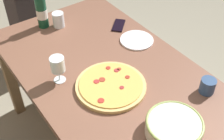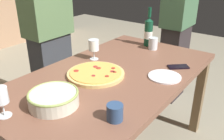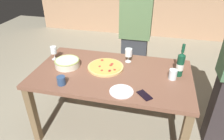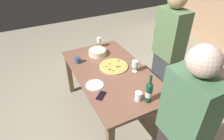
{
  "view_description": "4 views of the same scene",
  "coord_description": "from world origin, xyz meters",
  "px_view_note": "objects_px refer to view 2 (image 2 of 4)",
  "views": [
    {
      "loc": [
        -1.02,
        0.73,
        1.9
      ],
      "look_at": [
        0.0,
        0.0,
        0.78
      ],
      "focal_mm": 48.5,
      "sensor_mm": 36.0,
      "label": 1
    },
    {
      "loc": [
        -1.18,
        -0.89,
        1.45
      ],
      "look_at": [
        0.0,
        0.0,
        0.78
      ],
      "focal_mm": 38.96,
      "sensor_mm": 36.0,
      "label": 2
    },
    {
      "loc": [
        0.42,
        -1.75,
        1.83
      ],
      "look_at": [
        0.0,
        0.0,
        0.78
      ],
      "focal_mm": 32.77,
      "sensor_mm": 36.0,
      "label": 3
    },
    {
      "loc": [
        1.87,
        -0.94,
        2.22
      ],
      "look_at": [
        0.0,
        0.0,
        0.78
      ],
      "focal_mm": 31.64,
      "sensor_mm": 36.0,
      "label": 4
    }
  ],
  "objects_px": {
    "wine_bottle": "(148,32)",
    "side_plate": "(165,77)",
    "cell_phone": "(178,67)",
    "cup_amber": "(115,112)",
    "wine_glass_by_bottle": "(94,46)",
    "wine_glass_near_pizza": "(1,96)",
    "person_host": "(48,31)",
    "cup_ceramic": "(153,43)",
    "dining_table": "(112,86)",
    "pizza": "(96,73)",
    "person_guest_left": "(178,23)",
    "serving_bowl": "(54,98)"
  },
  "relations": [
    {
      "from": "wine_bottle",
      "to": "side_plate",
      "type": "xyz_separation_m",
      "value": [
        -0.5,
        -0.41,
        -0.12
      ]
    },
    {
      "from": "cell_phone",
      "to": "cup_amber",
      "type": "bearing_deg",
      "value": 137.83
    },
    {
      "from": "side_plate",
      "to": "wine_glass_by_bottle",
      "type": "bearing_deg",
      "value": 93.5
    },
    {
      "from": "wine_glass_near_pizza",
      "to": "person_host",
      "type": "bearing_deg",
      "value": 38.18
    },
    {
      "from": "wine_bottle",
      "to": "cup_ceramic",
      "type": "distance_m",
      "value": 0.13
    },
    {
      "from": "dining_table",
      "to": "pizza",
      "type": "distance_m",
      "value": 0.15
    },
    {
      "from": "pizza",
      "to": "side_plate",
      "type": "xyz_separation_m",
      "value": [
        0.24,
        -0.38,
        -0.01
      ]
    },
    {
      "from": "dining_table",
      "to": "person_host",
      "type": "xyz_separation_m",
      "value": [
        0.12,
        0.78,
        0.23
      ]
    },
    {
      "from": "wine_glass_by_bottle",
      "to": "cell_phone",
      "type": "height_order",
      "value": "wine_glass_by_bottle"
    },
    {
      "from": "dining_table",
      "to": "cup_amber",
      "type": "distance_m",
      "value": 0.53
    },
    {
      "from": "dining_table",
      "to": "person_guest_left",
      "type": "distance_m",
      "value": 1.21
    },
    {
      "from": "dining_table",
      "to": "wine_glass_near_pizza",
      "type": "distance_m",
      "value": 0.75
    },
    {
      "from": "pizza",
      "to": "cup_amber",
      "type": "xyz_separation_m",
      "value": [
        -0.32,
        -0.39,
        0.03
      ]
    },
    {
      "from": "wine_bottle",
      "to": "person_guest_left",
      "type": "distance_m",
      "value": 0.53
    },
    {
      "from": "serving_bowl",
      "to": "side_plate",
      "type": "xyz_separation_m",
      "value": [
        0.65,
        -0.32,
        -0.04
      ]
    },
    {
      "from": "cup_ceramic",
      "to": "person_host",
      "type": "height_order",
      "value": "person_host"
    },
    {
      "from": "dining_table",
      "to": "cell_phone",
      "type": "relative_size",
      "value": 11.11
    },
    {
      "from": "serving_bowl",
      "to": "cell_phone",
      "type": "xyz_separation_m",
      "value": [
        0.86,
        -0.33,
        -0.04
      ]
    },
    {
      "from": "serving_bowl",
      "to": "wine_glass_by_bottle",
      "type": "xyz_separation_m",
      "value": [
        0.62,
        0.26,
        0.07
      ]
    },
    {
      "from": "pizza",
      "to": "wine_bottle",
      "type": "height_order",
      "value": "wine_bottle"
    },
    {
      "from": "pizza",
      "to": "person_host",
      "type": "relative_size",
      "value": 0.22
    },
    {
      "from": "person_guest_left",
      "to": "wine_bottle",
      "type": "bearing_deg",
      "value": -7.43
    },
    {
      "from": "cup_amber",
      "to": "person_guest_left",
      "type": "xyz_separation_m",
      "value": [
        1.6,
        0.37,
        0.06
      ]
    },
    {
      "from": "dining_table",
      "to": "person_guest_left",
      "type": "relative_size",
      "value": 0.95
    },
    {
      "from": "serving_bowl",
      "to": "wine_glass_by_bottle",
      "type": "height_order",
      "value": "wine_glass_by_bottle"
    },
    {
      "from": "wine_glass_near_pizza",
      "to": "person_guest_left",
      "type": "height_order",
      "value": "person_guest_left"
    },
    {
      "from": "serving_bowl",
      "to": "person_guest_left",
      "type": "height_order",
      "value": "person_guest_left"
    },
    {
      "from": "pizza",
      "to": "side_plate",
      "type": "bearing_deg",
      "value": -57.13
    },
    {
      "from": "cell_phone",
      "to": "side_plate",
      "type": "bearing_deg",
      "value": 135.37
    },
    {
      "from": "cup_ceramic",
      "to": "dining_table",
      "type": "bearing_deg",
      "value": -178.77
    },
    {
      "from": "pizza",
      "to": "cup_ceramic",
      "type": "xyz_separation_m",
      "value": [
        0.68,
        -0.06,
        0.04
      ]
    },
    {
      "from": "cup_ceramic",
      "to": "person_guest_left",
      "type": "bearing_deg",
      "value": 3.52
    },
    {
      "from": "serving_bowl",
      "to": "cup_ceramic",
      "type": "xyz_separation_m",
      "value": [
        1.09,
        0.0,
        0.01
      ]
    },
    {
      "from": "person_host",
      "to": "wine_glass_by_bottle",
      "type": "bearing_deg",
      "value": 8.96
    },
    {
      "from": "side_plate",
      "to": "dining_table",
      "type": "bearing_deg",
      "value": 117.19
    },
    {
      "from": "wine_bottle",
      "to": "pizza",
      "type": "bearing_deg",
      "value": -177.92
    },
    {
      "from": "cup_ceramic",
      "to": "side_plate",
      "type": "height_order",
      "value": "cup_ceramic"
    },
    {
      "from": "dining_table",
      "to": "pizza",
      "type": "xyz_separation_m",
      "value": [
        -0.09,
        0.07,
        0.11
      ]
    },
    {
      "from": "wine_glass_by_bottle",
      "to": "person_host",
      "type": "height_order",
      "value": "person_host"
    },
    {
      "from": "cup_ceramic",
      "to": "person_guest_left",
      "type": "height_order",
      "value": "person_guest_left"
    },
    {
      "from": "serving_bowl",
      "to": "wine_glass_near_pizza",
      "type": "distance_m",
      "value": 0.25
    },
    {
      "from": "serving_bowl",
      "to": "cup_amber",
      "type": "xyz_separation_m",
      "value": [
        0.09,
        -0.33,
        -0.0
      ]
    },
    {
      "from": "cup_amber",
      "to": "cell_phone",
      "type": "height_order",
      "value": "cup_amber"
    },
    {
      "from": "cup_ceramic",
      "to": "person_guest_left",
      "type": "xyz_separation_m",
      "value": [
        0.59,
        0.04,
        0.06
      ]
    },
    {
      "from": "serving_bowl",
      "to": "cell_phone",
      "type": "height_order",
      "value": "serving_bowl"
    },
    {
      "from": "side_plate",
      "to": "cell_phone",
      "type": "distance_m",
      "value": 0.2
    },
    {
      "from": "cup_amber",
      "to": "cell_phone",
      "type": "bearing_deg",
      "value": 0.3
    },
    {
      "from": "wine_bottle",
      "to": "wine_glass_near_pizza",
      "type": "xyz_separation_m",
      "value": [
        -1.37,
        0.03,
        -0.02
      ]
    },
    {
      "from": "wine_glass_near_pizza",
      "to": "serving_bowl",
      "type": "bearing_deg",
      "value": -29.89
    },
    {
      "from": "wine_glass_near_pizza",
      "to": "side_plate",
      "type": "height_order",
      "value": "wine_glass_near_pizza"
    }
  ]
}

